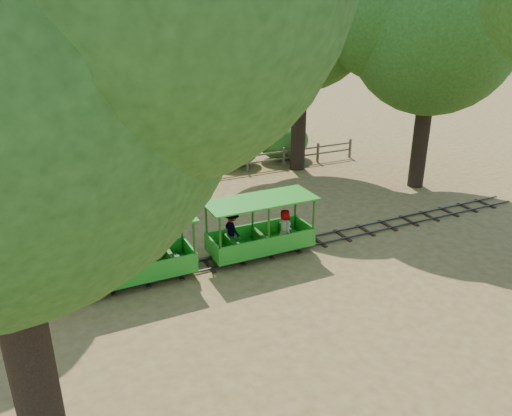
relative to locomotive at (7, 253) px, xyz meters
name	(u,v)px	position (x,y,z in m)	size (l,w,h in m)	color
ground	(266,253)	(7.43, -0.07, -1.63)	(90.00, 90.00, 0.00)	#A07F45
track	(266,251)	(7.43, -0.07, -1.56)	(22.00, 1.00, 0.10)	#3F3D3A
locomotive	(7,253)	(0.00, 0.00, 0.00)	(2.51, 1.18, 2.88)	black
carriage_front	(131,259)	(3.07, -0.10, -0.84)	(3.51, 1.44, 1.83)	green
carriage_rear	(258,233)	(7.13, -0.05, -0.84)	(3.51, 1.44, 1.83)	green
oak_nc	(119,0)	(5.40, 9.51, 6.11)	(7.27, 6.39, 10.36)	#2D2116
oak_ne	(301,6)	(12.90, 7.52, 5.87)	(8.42, 7.41, 10.53)	#2D2116
oak_e	(433,20)	(16.40, 3.02, 5.34)	(8.50, 7.48, 10.02)	#2D2116
fence	(188,169)	(7.43, 7.93, -1.05)	(18.10, 0.10, 1.00)	brown
shrub_west	(0,180)	(-0.28, 9.23, -0.85)	(2.25, 1.73, 1.56)	#2D6B1E
shrub_mid_w	(160,155)	(6.52, 9.23, -0.58)	(3.02, 2.32, 2.09)	#2D6B1E
shrub_mid_e	(237,150)	(10.46, 9.23, -0.82)	(2.33, 1.79, 1.61)	#2D6B1E
shrub_east	(283,141)	(13.11, 9.23, -0.67)	(2.77, 2.13, 1.92)	#2D6B1E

